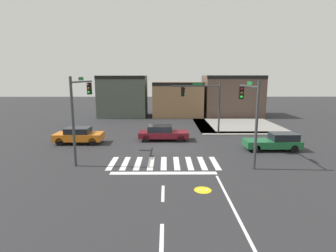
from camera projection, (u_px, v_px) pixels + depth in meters
ground_plane at (164, 147)px, 23.48m from camera, size 120.00×120.00×0.00m
crosswalk_near at (164, 163)px, 19.06m from camera, size 7.69×3.01×0.01m
lane_markings at (188, 227)px, 10.96m from camera, size 6.80×24.25×0.01m
bike_detector_marking at (203, 190)px, 14.54m from camera, size 0.95×0.95×0.01m
curb_corner_northeast at (234, 126)px, 32.79m from camera, size 10.00×10.60×0.15m
storefront_row at (186, 97)px, 41.62m from camera, size 24.72×6.72×6.23m
traffic_signal_southwest at (81, 102)px, 19.49m from camera, size 0.32×5.06×6.07m
traffic_signal_northeast at (202, 98)px, 28.02m from camera, size 5.19×0.32×5.53m
traffic_signal_southeast at (250, 107)px, 18.76m from camera, size 0.32×4.32×5.81m
car_green at (275, 142)px, 22.32m from camera, size 4.49×1.74×1.44m
car_maroon at (163, 133)px, 25.82m from camera, size 4.74×1.90×1.44m
car_orange at (79, 135)px, 24.62m from camera, size 4.30×1.95×1.47m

